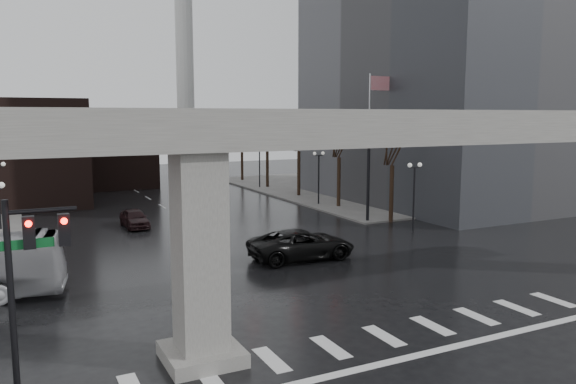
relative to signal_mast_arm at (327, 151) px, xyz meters
name	(u,v)px	position (x,y,z in m)	size (l,w,h in m)	color
ground	(369,327)	(-8.99, -18.80, -5.83)	(160.00, 160.00, 0.00)	black
sidewalk_ne	(377,187)	(17.01, 17.20, -5.75)	(28.00, 36.00, 0.15)	slate
elevated_guideway	(399,156)	(-7.73, -18.80, 1.05)	(48.00, 2.60, 8.70)	#989690
building_far_mid	(108,153)	(-10.99, 33.20, -1.83)	(10.00, 10.00, 8.00)	black
smokestack	(185,73)	(-2.99, 27.20, 7.52)	(3.60, 3.60, 30.00)	silver
signal_mast_arm	(327,151)	(0.00, 0.00, 0.00)	(12.12, 0.43, 8.00)	black
signal_left_pole	(29,261)	(-21.24, -18.30, -1.76)	(2.30, 0.30, 6.00)	black
flagpole_assembly	(372,127)	(6.30, 3.20, 1.70)	(2.06, 0.12, 12.00)	silver
lamp_right_0	(414,185)	(4.51, -4.80, -2.36)	(1.22, 0.32, 5.11)	black
lamp_right_1	(319,169)	(4.51, 9.20, -2.36)	(1.22, 0.32, 5.11)	black
lamp_right_2	(260,159)	(4.51, 23.20, -2.36)	(1.22, 0.32, 5.11)	black
lamp_left_2	(0,168)	(-22.49, 23.20, -2.36)	(1.22, 0.32, 5.11)	black
tree_right_0	(392,188)	(5.54, -0.78, -3.04)	(1.09, 1.58, 7.50)	black
tree_right_1	(339,177)	(5.54, 7.22, -2.98)	(1.09, 1.61, 7.67)	black
tree_right_2	(299,169)	(5.54, 15.22, -2.91)	(1.10, 1.63, 7.85)	black
tree_right_3	(268,163)	(5.54, 23.22, -2.85)	(1.11, 1.66, 8.02)	black
tree_right_4	(242,158)	(5.54, 31.22, -2.79)	(1.12, 1.69, 8.19)	black
pickup_truck	(302,244)	(-6.34, -7.96, -4.94)	(2.95, 6.40, 1.78)	black
far_car	(135,218)	(-13.35, 6.09, -5.11)	(1.69, 4.20, 1.43)	black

